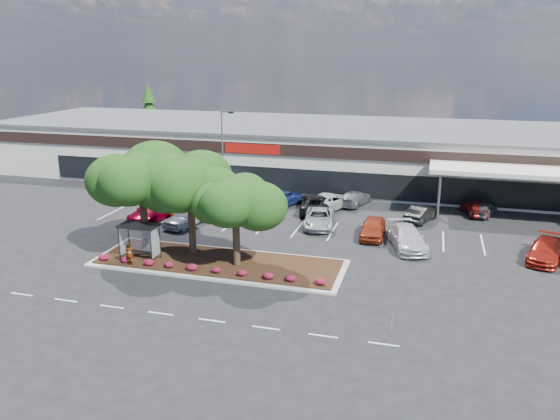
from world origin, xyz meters
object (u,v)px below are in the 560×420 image
(car_0, at_px, (152,211))
(car_1, at_px, (196,206))
(survey_stake, at_px, (392,320))
(light_pole, at_px, (224,165))

(car_0, xyz_separation_m, car_1, (3.08, 2.62, -0.02))
(survey_stake, bearing_deg, light_pole, 130.52)
(light_pole, height_order, survey_stake, light_pole)
(light_pole, distance_m, survey_stake, 27.60)
(survey_stake, relative_size, car_1, 0.17)
(survey_stake, bearing_deg, car_1, 138.25)
(light_pole, distance_m, car_0, 8.39)
(survey_stake, bearing_deg, car_0, 146.87)
(survey_stake, height_order, car_1, car_1)
(light_pole, xyz_separation_m, car_0, (-4.58, -6.22, -3.29))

